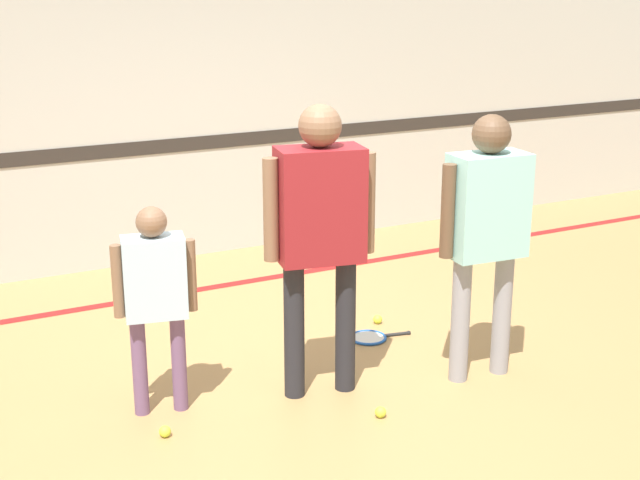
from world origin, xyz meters
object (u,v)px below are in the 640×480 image
object	(u,v)px
tennis_ball_near_instructor	(381,412)
tennis_ball_stray_left	(165,431)
tennis_ball_by_spare_racket	(378,319)
person_student_right	(487,219)
person_instructor	(320,220)
person_student_left	(155,288)
racket_spare_on_floor	(371,337)

from	to	relation	value
tennis_ball_near_instructor	tennis_ball_stray_left	distance (m)	1.23
tennis_ball_by_spare_racket	tennis_ball_stray_left	size ratio (longest dim) A/B	1.00
person_student_right	tennis_ball_near_instructor	bearing A→B (deg)	17.91
tennis_ball_by_spare_racket	tennis_ball_stray_left	bearing A→B (deg)	-154.98
person_instructor	person_student_right	size ratio (longest dim) A/B	1.06
person_student_left	tennis_ball_near_instructor	xyz separation A→B (m)	(1.09, -0.66, -0.73)
tennis_ball_near_instructor	tennis_ball_stray_left	size ratio (longest dim) A/B	1.00
person_instructor	tennis_ball_by_spare_racket	xyz separation A→B (m)	(0.88, 0.78, -1.06)
racket_spare_on_floor	tennis_ball_by_spare_racket	xyz separation A→B (m)	(0.19, 0.22, 0.02)
person_instructor	tennis_ball_by_spare_racket	size ratio (longest dim) A/B	26.67
person_instructor	tennis_ball_near_instructor	world-z (taller)	person_instructor
person_instructor	person_student_left	size ratio (longest dim) A/B	1.43
tennis_ball_by_spare_racket	racket_spare_on_floor	bearing A→B (deg)	-130.59
person_instructor	person_student_left	distance (m)	1.01
person_instructor	tennis_ball_near_instructor	distance (m)	1.16
person_student_left	person_student_right	size ratio (longest dim) A/B	0.74
person_student_left	tennis_ball_stray_left	bearing A→B (deg)	-92.15
tennis_ball_stray_left	person_student_left	bearing A→B (deg)	75.40
racket_spare_on_floor	tennis_ball_stray_left	xyz separation A→B (m)	(-1.71, -0.67, 0.02)
tennis_ball_near_instructor	person_student_left	bearing A→B (deg)	148.84
person_student_left	tennis_ball_near_instructor	size ratio (longest dim) A/B	18.68
person_instructor	tennis_ball_by_spare_racket	distance (m)	1.58
person_instructor	tennis_ball_by_spare_racket	bearing A→B (deg)	52.64
person_student_right	tennis_ball_near_instructor	size ratio (longest dim) A/B	25.25
tennis_ball_near_instructor	racket_spare_on_floor	bearing A→B (deg)	62.22
person_student_right	tennis_ball_near_instructor	world-z (taller)	person_student_right
person_student_left	racket_spare_on_floor	size ratio (longest dim) A/B	2.64
person_instructor	person_student_right	bearing A→B (deg)	-3.64
racket_spare_on_floor	tennis_ball_stray_left	bearing A→B (deg)	-147.30
tennis_ball_by_spare_racket	tennis_ball_near_instructor	bearing A→B (deg)	-120.34
person_instructor	tennis_ball_near_instructor	size ratio (longest dim) A/B	26.67
tennis_ball_by_spare_racket	tennis_ball_stray_left	xyz separation A→B (m)	(-1.90, -0.89, 0.00)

